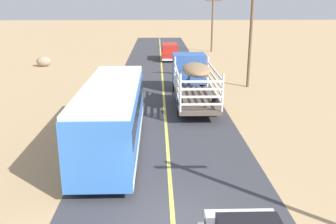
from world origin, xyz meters
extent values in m
plane|color=tan|center=(0.00, 0.00, 0.00)|extent=(240.00, 240.00, 0.00)
cube|color=#38383D|center=(0.00, 0.00, 0.01)|extent=(8.00, 120.00, 0.02)
cube|color=#D8CC4C|center=(0.00, 0.00, 0.02)|extent=(0.16, 117.60, 0.00)
cube|color=#3359A5|center=(2.00, 18.21, 1.82)|extent=(2.50, 2.20, 2.20)
cube|color=#192333|center=(2.00, 18.21, 2.27)|extent=(2.53, 1.54, 0.70)
cube|color=brown|center=(2.00, 12.81, 0.72)|extent=(2.50, 6.40, 0.24)
cylinder|color=silver|center=(0.81, 15.95, 1.94)|extent=(0.12, 0.12, 2.20)
cylinder|color=silver|center=(3.19, 15.95, 1.94)|extent=(0.12, 0.12, 2.20)
cylinder|color=silver|center=(0.81, 9.67, 1.94)|extent=(0.12, 0.12, 2.20)
cylinder|color=silver|center=(3.19, 9.67, 1.94)|extent=(0.12, 0.12, 2.20)
cube|color=silver|center=(0.79, 12.81, 1.28)|extent=(0.08, 6.30, 0.12)
cube|color=silver|center=(3.21, 12.81, 1.28)|extent=(0.08, 6.30, 0.12)
cube|color=silver|center=(2.00, 9.65, 1.28)|extent=(2.40, 0.08, 0.12)
cube|color=silver|center=(0.79, 12.81, 1.72)|extent=(0.08, 6.30, 0.12)
cube|color=silver|center=(3.21, 12.81, 1.72)|extent=(0.08, 6.30, 0.12)
cube|color=silver|center=(2.00, 9.65, 1.72)|extent=(2.40, 0.08, 0.12)
cube|color=silver|center=(0.79, 12.81, 2.16)|extent=(0.08, 6.30, 0.12)
cube|color=silver|center=(3.21, 12.81, 2.16)|extent=(0.08, 6.30, 0.12)
cube|color=silver|center=(2.00, 9.65, 2.16)|extent=(2.40, 0.08, 0.12)
cube|color=silver|center=(0.79, 12.81, 2.60)|extent=(0.08, 6.30, 0.12)
cube|color=silver|center=(3.21, 12.81, 2.60)|extent=(0.08, 6.30, 0.12)
cube|color=silver|center=(2.00, 9.65, 2.60)|extent=(2.40, 0.08, 0.12)
ellipsoid|color=#8C6B4C|center=(2.00, 12.81, 2.69)|extent=(1.75, 3.84, 0.70)
cylinder|color=black|center=(0.91, 18.21, 0.57)|extent=(0.32, 1.10, 1.10)
cylinder|color=black|center=(3.09, 18.21, 0.57)|extent=(0.32, 1.10, 1.10)
cylinder|color=black|center=(0.91, 11.53, 0.57)|extent=(0.32, 1.10, 1.10)
cylinder|color=black|center=(3.09, 11.53, 0.57)|extent=(0.32, 1.10, 1.10)
cube|color=#3872C6|center=(-2.62, 6.26, 1.72)|extent=(2.50, 10.00, 2.70)
cube|color=white|center=(-2.62, 6.26, 3.15)|extent=(2.45, 9.80, 0.16)
cube|color=#192333|center=(-2.62, 6.26, 2.19)|extent=(2.54, 9.20, 0.80)
cube|color=silver|center=(-2.62, 6.26, 0.57)|extent=(2.53, 9.80, 0.36)
cylinder|color=black|center=(-3.72, 9.51, 0.52)|extent=(0.30, 1.00, 1.00)
cylinder|color=black|center=(-1.52, 9.51, 0.52)|extent=(0.30, 1.00, 1.00)
cylinder|color=black|center=(-3.72, 3.01, 0.52)|extent=(0.30, 1.00, 1.00)
cylinder|color=black|center=(-1.52, 3.01, 0.52)|extent=(0.30, 1.00, 1.00)
cube|color=#B2261E|center=(1.02, 33.78, 0.70)|extent=(1.90, 4.60, 0.90)
cube|color=#B2261E|center=(1.02, 33.63, 1.55)|extent=(1.75, 3.59, 0.80)
cube|color=#192333|center=(1.02, 33.63, 1.57)|extent=(1.79, 3.22, 0.44)
cube|color=silver|center=(1.02, 31.56, 0.37)|extent=(1.86, 0.20, 0.24)
cube|color=red|center=(0.19, 31.50, 0.88)|extent=(0.16, 0.06, 0.14)
cube|color=red|center=(1.85, 31.50, 0.88)|extent=(0.16, 0.06, 0.14)
cylinder|color=black|center=(0.20, 35.21, 0.40)|extent=(0.26, 0.76, 0.76)
cylinder|color=black|center=(1.84, 35.21, 0.40)|extent=(0.26, 0.76, 0.76)
cylinder|color=black|center=(0.20, 32.35, 0.40)|extent=(0.26, 0.76, 0.76)
cylinder|color=black|center=(1.84, 32.35, 0.40)|extent=(0.26, 0.76, 0.76)
cylinder|color=brown|center=(7.02, 19.44, 3.83)|extent=(0.24, 0.24, 7.67)
cylinder|color=brown|center=(7.02, 40.76, 3.67)|extent=(0.24, 0.24, 7.34)
cube|color=brown|center=(7.02, 40.76, 6.74)|extent=(2.20, 0.14, 0.14)
ellipsoid|color=gray|center=(-12.69, 29.65, 0.55)|extent=(1.54, 1.12, 1.10)
camera|label=1|loc=(-0.47, -10.57, 7.01)|focal=39.83mm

